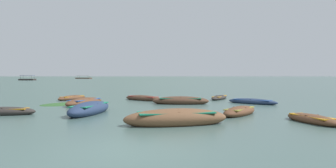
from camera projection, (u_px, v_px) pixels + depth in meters
ground_plane at (156, 76)px, 1506.91m from camera, size 6000.00×6000.00×0.00m
mountain_1 at (29, 38)px, 2029.66m from camera, size 1377.92×1377.92×514.69m
mountain_2 at (128, 45)px, 2138.21m from camera, size 1872.10×1872.10×439.15m
rowboat_0 at (90, 109)px, 16.73m from camera, size 2.25×4.76×0.84m
rowboat_1 at (85, 102)px, 21.61m from camera, size 2.68×4.16×0.66m
rowboat_2 at (252, 102)px, 22.64m from camera, size 3.53×3.38×0.49m
rowboat_3 at (219, 98)px, 27.03m from camera, size 2.55×3.71×0.44m
rowboat_4 at (181, 101)px, 22.44m from camera, size 4.33×1.73×0.72m
rowboat_5 at (240, 111)px, 16.19m from camera, size 2.95×3.37×0.58m
rowboat_6 at (176, 118)px, 12.96m from camera, size 4.77×2.29×0.87m
rowboat_8 at (312, 119)px, 13.53m from camera, size 1.66×3.27×0.47m
rowboat_9 at (5, 112)px, 16.22m from camera, size 3.28×1.22×0.54m
rowboat_10 at (143, 98)px, 25.82m from camera, size 3.73×3.45×0.54m
rowboat_11 at (72, 98)px, 26.45m from camera, size 2.32×3.35×0.48m
ferry_0 at (27, 79)px, 139.19m from camera, size 8.07×4.33×2.54m
ferry_1 at (84, 78)px, 218.39m from camera, size 11.70×6.75×2.54m
weed_patch_0 at (94, 102)px, 24.11m from camera, size 2.07×2.11×0.14m
weed_patch_1 at (62, 104)px, 22.15m from camera, size 3.85×4.16×0.14m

